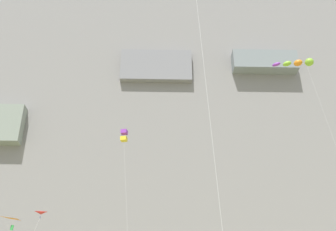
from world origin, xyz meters
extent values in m
cube|color=gray|center=(0.00, 68.78, 36.14)|extent=(180.00, 23.32, 72.28)
cube|color=gray|center=(0.00, 57.32, 48.98)|extent=(14.50, 3.15, 7.22)
cube|color=gray|center=(22.28, 56.09, 49.94)|extent=(13.26, 3.32, 4.36)
pyramid|color=orange|center=(-12.99, 27.40, 10.43)|extent=(2.10, 2.20, 0.25)
cube|color=green|center=(-13.47, 27.78, 10.24)|extent=(0.43, 0.36, 0.55)
cylinder|color=silver|center=(3.04, 6.62, 15.83)|extent=(0.96, 4.23, 31.43)
cube|color=purple|center=(-3.78, 34.63, 23.78)|extent=(0.90, 0.90, 0.53)
cube|color=yellow|center=(-3.78, 34.63, 22.81)|extent=(0.90, 0.90, 0.53)
cylinder|color=black|center=(-3.44, 34.63, 23.29)|extent=(0.03, 0.03, 1.43)
cylinder|color=black|center=(-4.12, 34.63, 23.29)|extent=(0.03, 0.03, 1.43)
cylinder|color=silver|center=(-2.65, 32.06, 11.33)|extent=(2.28, 5.16, 22.43)
ellipsoid|color=#8CCC33|center=(19.55, 29.38, 31.37)|extent=(1.53, 1.39, 1.16)
ellipsoid|color=orange|center=(18.31, 29.88, 31.57)|extent=(1.43, 1.21, 0.98)
ellipsoid|color=#8CCC33|center=(17.06, 30.37, 31.77)|extent=(1.34, 1.03, 0.80)
ellipsoid|color=purple|center=(15.82, 30.86, 31.98)|extent=(1.24, 0.85, 0.61)
pyramid|color=red|center=(-13.12, 35.58, 13.06)|extent=(1.19, 0.91, 0.25)
cube|color=navy|center=(-13.04, 35.25, 13.01)|extent=(0.11, 0.32, 0.35)
camera|label=1|loc=(0.56, -12.15, 1.95)|focal=43.10mm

